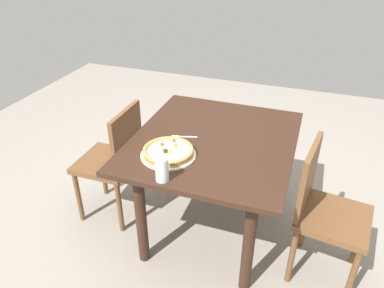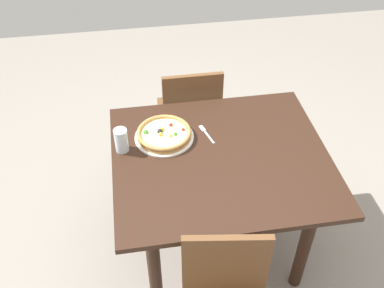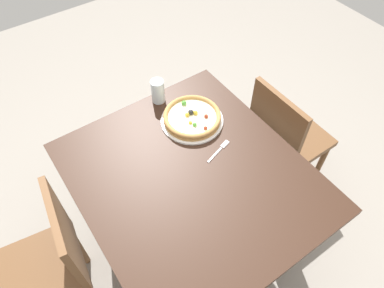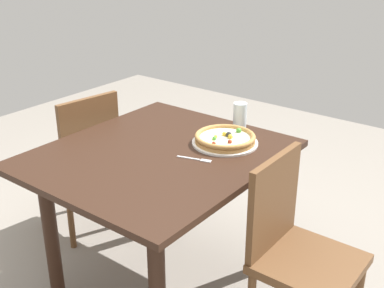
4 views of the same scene
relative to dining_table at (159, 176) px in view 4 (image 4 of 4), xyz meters
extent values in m
plane|color=gray|center=(0.00, 0.00, -0.64)|extent=(6.00, 6.00, 0.00)
cube|color=#331E14|center=(0.00, 0.00, 0.11)|extent=(1.13, 1.00, 0.03)
cylinder|color=#331E14|center=(-0.41, -0.34, -0.27)|extent=(0.07, 0.07, 0.74)
cylinder|color=#331E14|center=(0.41, -0.34, -0.27)|extent=(0.07, 0.07, 0.74)
cylinder|color=#331E14|center=(-0.41, 0.34, -0.27)|extent=(0.07, 0.07, 0.74)
cylinder|color=brown|center=(0.02, -0.97, -0.43)|extent=(0.04, 0.04, 0.43)
cylinder|color=brown|center=(-0.32, -0.92, -0.43)|extent=(0.04, 0.04, 0.43)
cylinder|color=brown|center=(0.06, -0.64, -0.43)|extent=(0.04, 0.04, 0.43)
cylinder|color=brown|center=(-0.27, -0.59, -0.43)|extent=(0.04, 0.04, 0.43)
cube|color=brown|center=(-0.13, -0.78, -0.19)|extent=(0.45, 0.45, 0.04)
cube|color=brown|center=(-0.10, -0.60, 0.04)|extent=(0.38, 0.08, 0.42)
cylinder|color=brown|center=(-0.22, 0.61, -0.43)|extent=(0.04, 0.04, 0.43)
cube|color=brown|center=(-0.05, 0.78, -0.19)|extent=(0.40, 0.40, 0.04)
cube|color=brown|center=(-0.05, 0.59, 0.04)|extent=(0.38, 0.03, 0.42)
cylinder|color=white|center=(-0.28, 0.19, 0.13)|extent=(0.32, 0.32, 0.01)
cylinder|color=#B78447|center=(-0.28, 0.19, 0.15)|extent=(0.30, 0.30, 0.02)
cylinder|color=beige|center=(-0.28, 0.19, 0.16)|extent=(0.26, 0.26, 0.01)
torus|color=#B78447|center=(-0.28, 0.19, 0.17)|extent=(0.30, 0.30, 0.02)
sphere|color=gold|center=(-0.30, 0.18, 0.17)|extent=(0.02, 0.02, 0.02)
sphere|color=gold|center=(-0.28, 0.22, 0.17)|extent=(0.02, 0.02, 0.02)
sphere|color=maroon|center=(-0.23, 0.25, 0.17)|extent=(0.02, 0.02, 0.02)
sphere|color=#4C9E38|center=(-0.22, 0.17, 0.17)|extent=(0.02, 0.02, 0.02)
sphere|color=maroon|center=(-0.30, 0.21, 0.17)|extent=(0.02, 0.02, 0.02)
sphere|color=maroon|center=(-0.17, 0.20, 0.17)|extent=(0.02, 0.02, 0.02)
sphere|color=#262626|center=(-0.30, 0.20, 0.17)|extent=(0.03, 0.03, 0.03)
sphere|color=gold|center=(-0.24, 0.16, 0.17)|extent=(0.02, 0.02, 0.02)
sphere|color=#4C9E38|center=(-0.38, 0.21, 0.17)|extent=(0.03, 0.03, 0.03)
cube|color=silver|center=(-0.03, 0.16, 0.13)|extent=(0.04, 0.11, 0.00)
cube|color=silver|center=(-0.06, 0.24, 0.13)|extent=(0.04, 0.05, 0.00)
cylinder|color=silver|center=(-0.51, 0.13, 0.19)|extent=(0.07, 0.07, 0.14)
camera|label=1|loc=(-1.91, -0.53, 1.27)|focal=33.96mm
camera|label=2|loc=(-0.42, -1.63, 1.72)|focal=41.29mm
camera|label=3|loc=(0.74, -0.52, 1.50)|focal=33.26mm
camera|label=4|loc=(1.59, 1.42, 1.08)|focal=46.19mm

